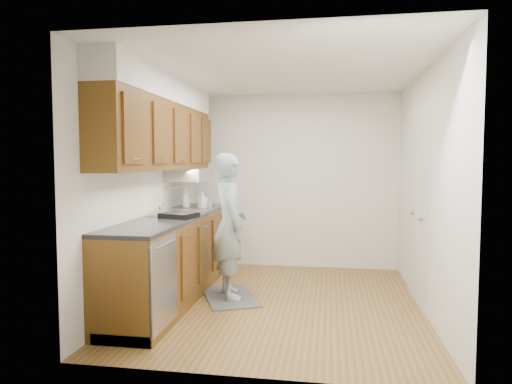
# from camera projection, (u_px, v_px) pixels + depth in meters

# --- Properties ---
(floor) EXTENTS (3.50, 3.50, 0.00)m
(floor) POSITION_uv_depth(u_px,v_px,m) (279.00, 303.00, 4.99)
(floor) COLOR olive
(floor) RESTS_ON ground
(ceiling) EXTENTS (3.50, 3.50, 0.00)m
(ceiling) POSITION_uv_depth(u_px,v_px,m) (280.00, 71.00, 4.82)
(ceiling) COLOR white
(ceiling) RESTS_ON wall_left
(wall_left) EXTENTS (0.02, 3.50, 2.50)m
(wall_left) POSITION_uv_depth(u_px,v_px,m) (148.00, 188.00, 5.14)
(wall_left) COLOR silver
(wall_left) RESTS_ON floor
(wall_right) EXTENTS (0.02, 3.50, 2.50)m
(wall_right) POSITION_uv_depth(u_px,v_px,m) (425.00, 190.00, 4.66)
(wall_right) COLOR silver
(wall_right) RESTS_ON floor
(wall_back) EXTENTS (3.00, 0.02, 2.50)m
(wall_back) POSITION_uv_depth(u_px,v_px,m) (293.00, 181.00, 6.63)
(wall_back) COLOR silver
(wall_back) RESTS_ON floor
(counter) EXTENTS (0.64, 2.80, 1.30)m
(counter) POSITION_uv_depth(u_px,v_px,m) (174.00, 255.00, 5.15)
(counter) COLOR brown
(counter) RESTS_ON floor
(upper_cabinets) EXTENTS (0.47, 2.80, 1.21)m
(upper_cabinets) POSITION_uv_depth(u_px,v_px,m) (162.00, 125.00, 5.11)
(upper_cabinets) COLOR brown
(upper_cabinets) RESTS_ON wall_left
(closet_door) EXTENTS (0.02, 1.22, 2.05)m
(closet_door) POSITION_uv_depth(u_px,v_px,m) (418.00, 209.00, 4.98)
(closet_door) COLOR white
(closet_door) RESTS_ON wall_right
(floor_mat) EXTENTS (0.85, 1.04, 0.02)m
(floor_mat) POSITION_uv_depth(u_px,v_px,m) (230.00, 297.00, 5.18)
(floor_mat) COLOR #5B5B5E
(floor_mat) RESTS_ON floor
(person) EXTENTS (0.66, 0.77, 1.84)m
(person) POSITION_uv_depth(u_px,v_px,m) (230.00, 216.00, 5.12)
(person) COLOR #8AA4A8
(person) RESTS_ON floor_mat
(soap_bottle_a) EXTENTS (0.11, 0.11, 0.25)m
(soap_bottle_a) POSITION_uv_depth(u_px,v_px,m) (186.00, 198.00, 5.93)
(soap_bottle_a) COLOR silver
(soap_bottle_a) RESTS_ON counter
(soap_bottle_b) EXTENTS (0.13, 0.13, 0.21)m
(soap_bottle_b) POSITION_uv_depth(u_px,v_px,m) (203.00, 200.00, 5.89)
(soap_bottle_b) COLOR silver
(soap_bottle_b) RESTS_ON counter
(steel_can) EXTENTS (0.07, 0.07, 0.11)m
(steel_can) POSITION_uv_depth(u_px,v_px,m) (210.00, 205.00, 5.79)
(steel_can) COLOR #A5A5AA
(steel_can) RESTS_ON counter
(dish_rack) EXTENTS (0.42, 0.39, 0.06)m
(dish_rack) POSITION_uv_depth(u_px,v_px,m) (179.00, 215.00, 4.89)
(dish_rack) COLOR black
(dish_rack) RESTS_ON counter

